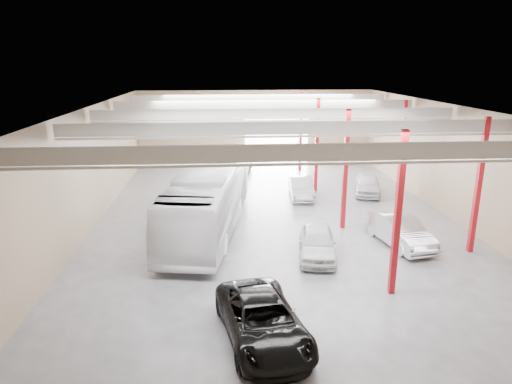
{
  "coord_description": "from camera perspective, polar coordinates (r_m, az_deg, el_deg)",
  "views": [
    {
      "loc": [
        -3.34,
        -27.07,
        9.51
      ],
      "look_at": [
        -1.33,
        -1.56,
        2.2
      ],
      "focal_mm": 32.0,
      "sensor_mm": 36.0,
      "label": 1
    }
  ],
  "objects": [
    {
      "name": "depot_shell",
      "position": [
        28.14,
        2.67,
        6.65
      ],
      "size": [
        22.12,
        32.12,
        7.06
      ],
      "color": "#4F4F54",
      "rests_on": "ground"
    },
    {
      "name": "coach_bus",
      "position": [
        26.51,
        -5.96,
        -0.91
      ],
      "size": [
        5.28,
        13.7,
        3.72
      ],
      "primitive_type": "imported",
      "rotation": [
        0.0,
        0.0,
        -0.16
      ],
      "color": "silver",
      "rests_on": "ground"
    },
    {
      "name": "black_sedan",
      "position": [
        16.62,
        0.83,
        -15.76
      ],
      "size": [
        3.53,
        5.97,
        1.56
      ],
      "primitive_type": "imported",
      "rotation": [
        0.0,
        0.0,
        0.18
      ],
      "color": "black",
      "rests_on": "ground"
    },
    {
      "name": "car_row_a",
      "position": [
        23.31,
        7.66,
        -6.25
      ],
      "size": [
        2.53,
        4.73,
        1.53
      ],
      "primitive_type": "imported",
      "rotation": [
        0.0,
        0.0,
        -0.17
      ],
      "color": "silver",
      "rests_on": "ground"
    },
    {
      "name": "car_row_b",
      "position": [
        33.27,
        5.66,
        0.57
      ],
      "size": [
        1.85,
        4.56,
        1.47
      ],
      "primitive_type": "imported",
      "rotation": [
        0.0,
        0.0,
        -0.07
      ],
      "color": "#B1B2B6",
      "rests_on": "ground"
    },
    {
      "name": "car_row_c",
      "position": [
        39.67,
        -2.46,
        3.21
      ],
      "size": [
        3.29,
        5.69,
        1.55
      ],
      "primitive_type": "imported",
      "rotation": [
        0.0,
        0.0,
        -0.22
      ],
      "color": "slate",
      "rests_on": "ground"
    },
    {
      "name": "car_right_near",
      "position": [
        25.73,
        17.49,
        -4.58
      ],
      "size": [
        2.59,
        5.18,
        1.63
      ],
      "primitive_type": "imported",
      "rotation": [
        0.0,
        0.0,
        0.18
      ],
      "color": "#B3B2B7",
      "rests_on": "ground"
    },
    {
      "name": "car_right_far",
      "position": [
        34.97,
        13.76,
        0.98
      ],
      "size": [
        2.93,
        4.77,
        1.52
      ],
      "primitive_type": "imported",
      "rotation": [
        0.0,
        0.0,
        -0.28
      ],
      "color": "silver",
      "rests_on": "ground"
    }
  ]
}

